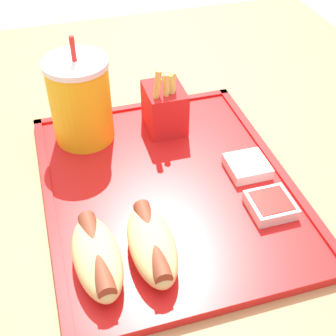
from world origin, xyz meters
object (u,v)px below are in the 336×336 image
soda_cup (80,100)px  hot_dog_near (152,244)px  hot_dog_far (97,257)px  sauce_cup_mayo (247,166)px  sauce_cup_ketchup (271,205)px  fries_carton (165,107)px

soda_cup → hot_dog_near: (-0.25, -0.04, -0.04)m
hot_dog_far → sauce_cup_mayo: (0.11, -0.23, -0.01)m
soda_cup → sauce_cup_ketchup: bearing=-137.5°
sauce_cup_ketchup → hot_dog_far: bearing=97.3°
soda_cup → hot_dog_far: size_ratio=1.32×
hot_dog_far → sauce_cup_mayo: 0.25m
soda_cup → sauce_cup_ketchup: soda_cup is taller
fries_carton → sauce_cup_mayo: fries_carton is taller
soda_cup → sauce_cup_mayo: size_ratio=2.97×
hot_dog_near → fries_carton: 0.25m
hot_dog_far → fries_carton: size_ratio=1.09×
sauce_cup_mayo → sauce_cup_ketchup: same height
hot_dog_near → fries_carton: bearing=-19.4°
hot_dog_far → sauce_cup_ketchup: 0.23m
soda_cup → hot_dog_far: 0.26m
hot_dog_far → sauce_cup_ketchup: size_ratio=2.25×
sauce_cup_mayo → sauce_cup_ketchup: bearing=178.5°
sauce_cup_mayo → sauce_cup_ketchup: 0.08m
fries_carton → sauce_cup_ketchup: 0.23m
hot_dog_near → fries_carton: size_ratio=1.09×
soda_cup → hot_dog_far: (-0.25, 0.02, -0.04)m
hot_dog_far → hot_dog_near: 0.06m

